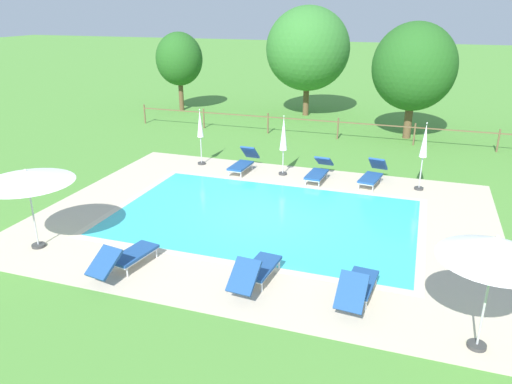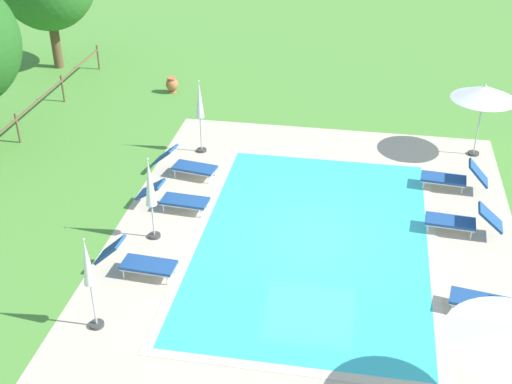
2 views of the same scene
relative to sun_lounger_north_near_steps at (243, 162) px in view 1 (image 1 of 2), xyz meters
The scene contains 19 objects.
ground_plane 4.59m from the sun_lounger_north_near_steps, 61.93° to the right, with size 160.00×160.00×0.00m, color #518E38.
pool_deck_paving 4.59m from the sun_lounger_north_near_steps, 61.93° to the right, with size 13.88×10.57×0.01m, color beige.
swimming_pool_water 4.59m from the sun_lounger_north_near_steps, 61.93° to the right, with size 9.17×5.86×0.01m, color #38C6D1.
pool_coping_rim 4.59m from the sun_lounger_north_near_steps, 61.93° to the right, with size 9.65×6.34×0.01m.
sun_lounger_north_near_steps is the anchor object (origin of this frame).
sun_lounger_north_mid 3.04m from the sun_lounger_north_near_steps, ahead, with size 0.74×2.06×0.80m.
sun_lounger_north_far 8.25m from the sun_lounger_north_near_steps, 90.60° to the right, with size 0.93×2.09×0.81m.
sun_lounger_north_end 8.46m from the sun_lounger_north_near_steps, 67.86° to the right, with size 0.77×2.02×0.88m.
sun_lounger_south_near_corner 5.01m from the sun_lounger_north_near_steps, ahead, with size 0.91×2.04×0.88m.
sun_lounger_south_mid 9.57m from the sun_lounger_north_near_steps, 54.60° to the right, with size 0.77×1.95×0.95m.
patio_umbrella_open_foreground 8.67m from the sun_lounger_north_near_steps, 111.07° to the right, with size 2.41×2.41×2.24m.
patio_umbrella_open_by_bench 11.89m from the sun_lounger_north_near_steps, 47.43° to the right, with size 2.02×2.02×2.40m.
patio_umbrella_closed_row_west 2.29m from the sun_lounger_north_near_steps, behind, with size 0.32×0.32×2.31m.
patio_umbrella_closed_row_mid_west 1.96m from the sun_lounger_north_near_steps, ahead, with size 0.32×0.32×2.34m.
patio_umbrella_closed_row_centre 6.78m from the sun_lounger_north_near_steps, ahead, with size 0.32×0.32×2.45m.
perimeter_fence 6.77m from the sun_lounger_north_near_steps, 66.82° to the left, with size 21.66×0.08×1.05m.
tree_far_west 11.74m from the sun_lounger_north_near_steps, 90.67° to the left, with size 4.79×4.79×6.22m.
tree_west_mid 13.22m from the sun_lounger_north_near_steps, 127.56° to the left, with size 2.84×2.84×4.72m.
tree_east_mid 10.04m from the sun_lounger_north_near_steps, 52.04° to the left, with size 3.94×3.94×5.53m.
Camera 1 is at (4.26, -13.35, 6.17)m, focal length 34.41 mm.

